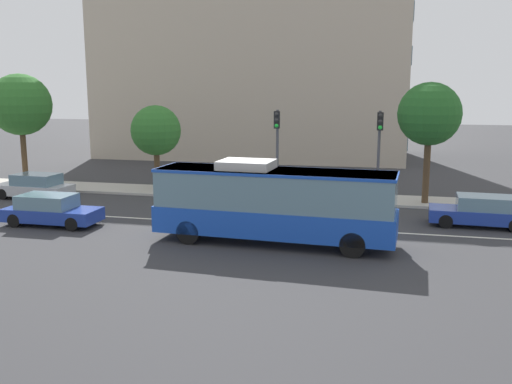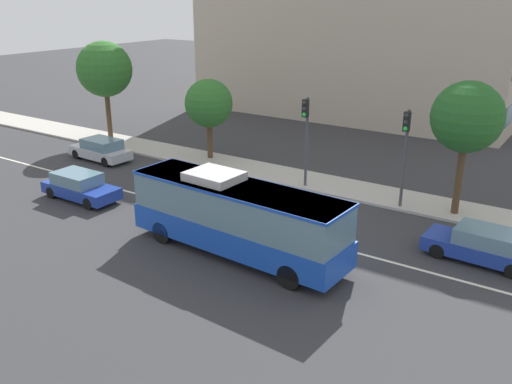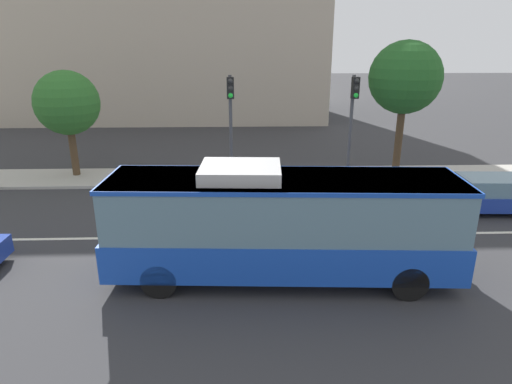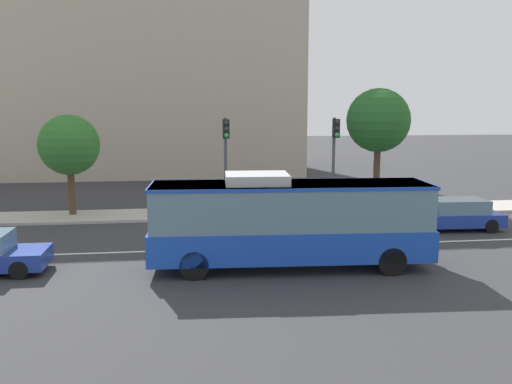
# 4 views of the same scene
# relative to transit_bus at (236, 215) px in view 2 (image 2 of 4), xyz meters

# --- Properties ---
(ground_plane) EXTENTS (160.00, 160.00, 0.00)m
(ground_plane) POSITION_rel_transit_bus_xyz_m (-0.12, 2.90, -1.81)
(ground_plane) COLOR #333335
(sidewalk_kerb) EXTENTS (80.00, 3.04, 0.14)m
(sidewalk_kerb) POSITION_rel_transit_bus_xyz_m (-0.12, 10.02, -1.74)
(sidewalk_kerb) COLOR #B2ADA3
(sidewalk_kerb) RESTS_ON ground_plane
(lane_centre_line) EXTENTS (76.00, 0.16, 0.01)m
(lane_centre_line) POSITION_rel_transit_bus_xyz_m (-0.12, 2.90, -1.80)
(lane_centre_line) COLOR silver
(lane_centre_line) RESTS_ON ground_plane
(transit_bus) EXTENTS (10.12, 3.03, 3.46)m
(transit_bus) POSITION_rel_transit_bus_xyz_m (0.00, 0.00, 0.00)
(transit_bus) COLOR #1947B7
(transit_bus) RESTS_ON ground_plane
(sedan_blue) EXTENTS (4.58, 2.01, 1.46)m
(sedan_blue) POSITION_rel_transit_bus_xyz_m (8.90, 5.08, -1.09)
(sedan_blue) COLOR #1E3899
(sedan_blue) RESTS_ON ground_plane
(sedan_blue_ahead) EXTENTS (4.50, 1.82, 1.46)m
(sedan_blue_ahead) POSITION_rel_transit_bus_xyz_m (-10.91, 0.69, -1.09)
(sedan_blue_ahead) COLOR #1E3899
(sedan_blue_ahead) RESTS_ON ground_plane
(sedan_silver) EXTENTS (4.57, 1.99, 1.46)m
(sedan_silver) POSITION_rel_transit_bus_xyz_m (-15.61, 6.30, -1.09)
(sedan_silver) COLOR #B7BABF
(sedan_silver) RESTS_ON ground_plane
(traffic_light_near_corner) EXTENTS (0.34, 0.62, 5.20)m
(traffic_light_near_corner) POSITION_rel_transit_bus_xyz_m (-1.62, 8.89, 1.75)
(traffic_light_near_corner) COLOR #47474C
(traffic_light_near_corner) RESTS_ON ground_plane
(traffic_light_mid_block) EXTENTS (0.34, 0.62, 5.20)m
(traffic_light_mid_block) POSITION_rel_transit_bus_xyz_m (4.04, 8.78, 1.75)
(traffic_light_mid_block) COLOR #47474C
(traffic_light_mid_block) RESTS_ON ground_plane
(street_tree_kerbside_left) EXTENTS (3.99, 3.99, 7.33)m
(street_tree_kerbside_left) POSITION_rel_transit_bus_xyz_m (-18.93, 10.15, 3.50)
(street_tree_kerbside_left) COLOR #4C3823
(street_tree_kerbside_left) RESTS_ON ground_plane
(street_tree_kerbside_centre) EXTENTS (3.42, 3.42, 6.74)m
(street_tree_kerbside_centre) POSITION_rel_transit_bus_xyz_m (6.63, 9.55, 3.18)
(street_tree_kerbside_centre) COLOR #4C3823
(street_tree_kerbside_centre) RESTS_ON ground_plane
(street_tree_kerbside_right) EXTENTS (3.13, 3.13, 5.36)m
(street_tree_kerbside_right) POSITION_rel_transit_bus_xyz_m (-9.64, 10.44, 1.96)
(street_tree_kerbside_right) COLOR #4C3823
(street_tree_kerbside_right) RESTS_ON ground_plane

